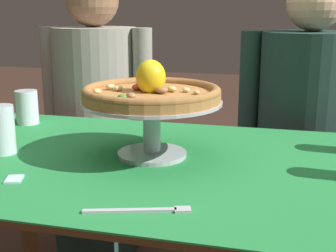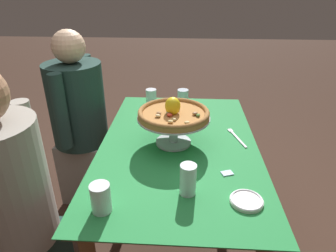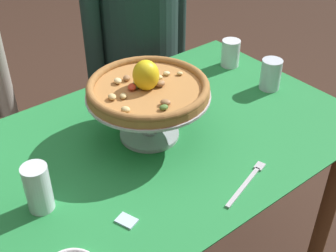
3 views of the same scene
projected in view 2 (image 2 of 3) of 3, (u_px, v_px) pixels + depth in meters
ground_plane at (177, 242)px, 1.87m from camera, size 14.00×14.00×0.00m
dining_table at (178, 161)px, 1.60m from camera, size 1.31×0.81×0.72m
pizza_stand at (174, 125)px, 1.51m from camera, size 0.37×0.37×0.15m
pizza at (174, 113)px, 1.48m from camera, size 0.36×0.36×0.11m
water_glass_back_right at (151, 98)px, 2.02m from camera, size 0.07×0.07×0.11m
water_glass_back_left at (101, 199)px, 1.09m from camera, size 0.08×0.08×0.12m
water_glass_side_left at (188, 181)px, 1.17m from camera, size 0.07×0.07×0.13m
water_glass_side_right at (183, 99)px, 1.99m from camera, size 0.07×0.07×0.11m
side_plate at (247, 201)px, 1.14m from camera, size 0.13×0.13×0.02m
dinner_fork at (236, 137)px, 1.61m from camera, size 0.21×0.08×0.01m
sugar_packet at (227, 173)px, 1.31m from camera, size 0.05×0.06×0.00m
diner_left at (12, 213)px, 1.25m from camera, size 0.51×0.37×1.25m
diner_right at (80, 123)px, 2.02m from camera, size 0.52×0.39×1.23m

